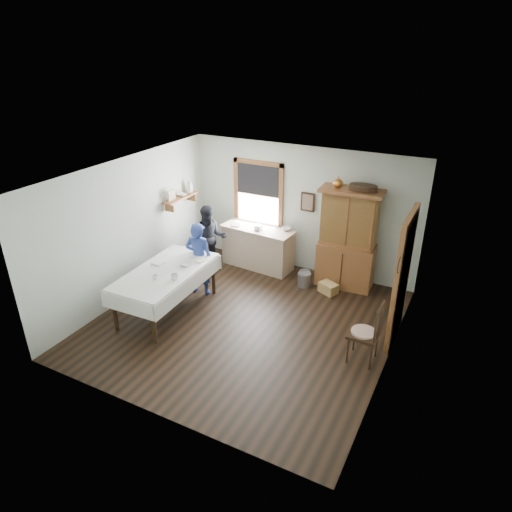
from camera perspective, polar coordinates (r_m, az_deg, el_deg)
name	(u,v)px	position (r m, az deg, el deg)	size (l,w,h in m)	color
room	(245,255)	(7.62, -1.44, 0.15)	(5.01, 5.01, 2.70)	black
window	(258,190)	(9.98, 0.29, 8.20)	(1.18, 0.07, 1.48)	white
doorway	(403,275)	(7.74, 17.92, -2.30)	(0.09, 1.14, 2.22)	#463C32
wall_shelf	(182,196)	(9.94, -9.29, 7.42)	(0.24, 1.00, 0.44)	brown
framed_picture	(308,202)	(9.56, 6.47, 6.71)	(0.30, 0.04, 0.40)	#321E11
rug_beater	(401,257)	(7.01, 17.63, -0.15)	(0.27, 0.27, 0.01)	black
work_counter	(258,247)	(10.03, 0.23, 1.08)	(1.60, 0.61, 0.92)	tan
china_hutch	(347,239)	(9.19, 11.36, 2.05)	(1.20, 0.57, 2.05)	brown
dining_table	(167,291)	(8.57, -11.06, -4.29)	(1.11, 2.11, 0.84)	silver
spindle_chair	(364,332)	(7.32, 13.38, -9.17)	(0.49, 0.49, 1.07)	#321E11
pail	(304,279)	(9.42, 6.04, -2.94)	(0.27, 0.27, 0.29)	gray
wicker_basket	(328,288)	(9.25, 9.04, -3.96)	(0.36, 0.25, 0.21)	tan
woman_blue	(199,261)	(8.94, -7.11, -0.65)	(0.51, 0.33, 1.39)	navy
figure_dark	(210,241)	(9.82, -5.75, 1.83)	(0.66, 0.52, 1.37)	black
table_cup_a	(175,277)	(8.01, -10.15, -2.57)	(0.13, 0.13, 0.11)	white
table_cup_b	(155,277)	(8.07, -12.51, -2.61)	(0.10, 0.10, 0.09)	white
table_bowl	(185,264)	(8.47, -8.87, -1.01)	(0.22, 0.22, 0.06)	white
counter_book	(231,225)	(10.01, -3.08, 3.93)	(0.15, 0.20, 0.02)	#7D6553
counter_bowl	(286,229)	(9.74, 3.79, 3.41)	(0.20, 0.20, 0.06)	white
shelf_bowl	(182,195)	(9.94, -9.26, 7.57)	(0.22, 0.22, 0.05)	white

